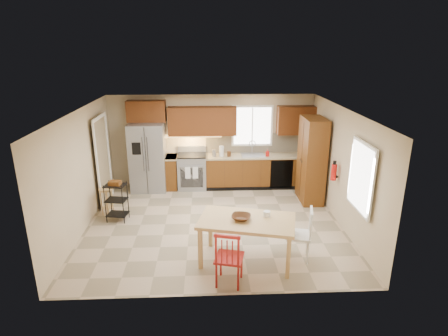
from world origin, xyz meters
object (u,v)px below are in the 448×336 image
chair_red (229,257)px  table_bowl (241,220)px  pantry (312,160)px  fire_extinguisher (334,172)px  dining_table (247,241)px  chair_white (298,234)px  range_stove (192,172)px  bar_stool (107,202)px  utility_cart (117,202)px  table_jar (267,215)px  refrigerator (148,157)px  soap_bottle (267,153)px

chair_red → table_bowl: 0.77m
pantry → fire_extinguisher: (0.20, -1.05, 0.05)m
fire_extinguisher → chair_red: fire_extinguisher is taller
pantry → dining_table: 3.37m
chair_white → chair_red: bearing=132.0°
range_stove → bar_stool: bearing=-139.4°
pantry → table_bowl: pantry is taller
chair_white → utility_cart: (-3.65, 1.73, -0.05)m
pantry → table_jar: (-1.51, -2.62, -0.19)m
chair_white → bar_stool: 4.44m
pantry → fire_extinguisher: pantry is taller
dining_table → table_bowl: size_ratio=4.94×
table_jar → bar_stool: 3.94m
range_stove → chair_white: chair_white is taller
chair_white → table_bowl: bearing=106.4°
dining_table → bar_stool: size_ratio=2.59×
pantry → table_bowl: (-1.98, -2.72, -0.22)m
refrigerator → pantry: size_ratio=0.87×
pantry → soap_bottle: bearing=136.5°
refrigerator → bar_stool: (-0.75, -1.56, -0.59)m
table_bowl → utility_cart: utility_cart is taller
refrigerator → table_jar: (2.62, -3.54, -0.05)m
refrigerator → table_jar: refrigerator is taller
table_jar → table_bowl: bearing=-167.5°
dining_table → chair_red: size_ratio=1.70×
pantry → table_bowl: 3.37m
fire_extinguisher → utility_cart: fire_extinguisher is taller
fire_extinguisher → chair_red: bearing=-136.3°
soap_bottle → bar_stool: 4.27m
dining_table → fire_extinguisher: bearing=52.5°
refrigerator → pantry: pantry is taller
chair_red → table_jar: bearing=60.2°
range_stove → dining_table: size_ratio=0.55×
pantry → utility_cart: 4.72m
table_bowl → fire_extinguisher: bearing=37.5°
range_stove → utility_cart: 2.51m
dining_table → chair_red: chair_red is taller
dining_table → soap_bottle: bearing=89.4°
soap_bottle → fire_extinguisher: (1.15, -1.95, 0.10)m
pantry → utility_cart: pantry is taller
dining_table → bar_stool: bearing=159.0°
dining_table → chair_white: 0.95m
soap_bottle → table_bowl: 3.77m
range_stove → table_jar: 3.91m
table_bowl → bar_stool: size_ratio=0.52×
chair_red → table_jar: (0.72, 0.75, 0.37)m
dining_table → utility_cart: 3.24m
bar_stool → fire_extinguisher: bearing=-6.3°
pantry → utility_cart: bearing=-168.4°
refrigerator → table_jar: 4.40m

